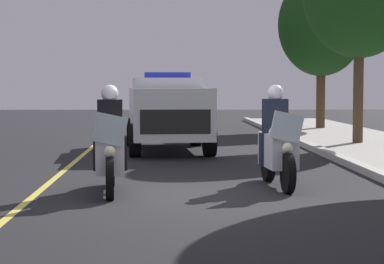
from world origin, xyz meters
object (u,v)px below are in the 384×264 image
Objects in this scene: police_motorcycle_lead_left at (110,149)px; tree_behind_suv at (321,25)px; police_suv at (168,110)px; police_motorcycle_lead_right at (277,145)px.

police_motorcycle_lead_left is 0.37× the size of tree_behind_suv.
police_suv is (-7.42, 0.93, 0.37)m from police_motorcycle_lead_left.
police_suv reaches higher than police_motorcycle_lead_right.
tree_behind_suv is at bearing 145.39° from police_suv.
police_motorcycle_lead_right is 16.16m from tree_behind_suv.
police_suv is 10.67m from tree_behind_suv.
police_motorcycle_lead_right is 0.43× the size of police_suv.
police_motorcycle_lead_left is 2.82m from police_motorcycle_lead_right.
tree_behind_suv is (-15.86, 6.76, 3.29)m from police_motorcycle_lead_left.
police_motorcycle_lead_left and police_motorcycle_lead_right have the same top height.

